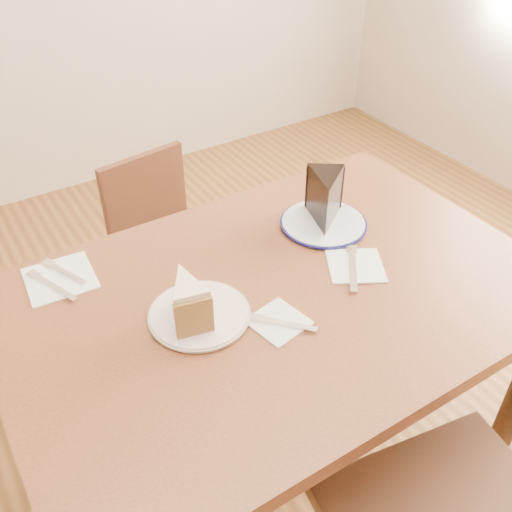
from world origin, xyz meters
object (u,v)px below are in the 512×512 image
object	(u,v)px
carrot_cake	(187,300)
table	(277,322)
chair_far	(169,252)
chocolate_cake	(325,202)
plate_navy	(323,223)
plate_cream	(199,315)

from	to	relation	value
carrot_cake	table	bearing A→B (deg)	6.19
chair_far	chocolate_cake	distance (m)	0.71
chair_far	plate_navy	distance (m)	0.68
carrot_cake	chocolate_cake	size ratio (longest dim) A/B	0.79
chair_far	carrot_cake	bearing A→B (deg)	62.18
table	plate_cream	size ratio (longest dim) A/B	5.84
chocolate_cake	plate_navy	bearing A→B (deg)	62.07
chair_far	plate_cream	xyz separation A→B (m)	(-0.21, -0.67, 0.35)
chair_far	chocolate_cake	bearing A→B (deg)	103.55
chair_far	plate_navy	bearing A→B (deg)	103.39
plate_navy	carrot_cake	world-z (taller)	carrot_cake
table	chair_far	bearing A→B (deg)	88.20
plate_navy	carrot_cake	bearing A→B (deg)	-164.46
carrot_cake	chocolate_cake	world-z (taller)	chocolate_cake
plate_cream	chocolate_cake	distance (m)	0.45
plate_cream	carrot_cake	distance (m)	0.05
plate_cream	chocolate_cake	xyz separation A→B (m)	(0.43, 0.13, 0.06)
plate_cream	carrot_cake	world-z (taller)	carrot_cake
table	carrot_cake	distance (m)	0.26
table	plate_navy	size ratio (longest dim) A/B	5.67
plate_cream	carrot_cake	size ratio (longest dim) A/B	1.97
table	chocolate_cake	xyz separation A→B (m)	(0.24, 0.15, 0.17)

